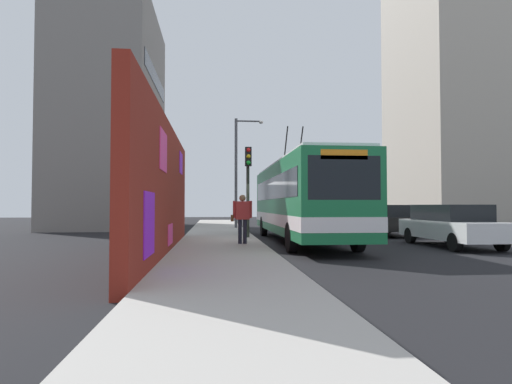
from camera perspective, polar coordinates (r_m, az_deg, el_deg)
ground_plane at (r=18.14m, az=0.21°, el=-6.72°), size 80.00×80.00×0.00m
sidewalk_slab at (r=18.04m, az=-4.89°, el=-6.50°), size 48.00×3.20×0.15m
graffiti_wall at (r=13.60m, az=-12.00°, el=0.31°), size 13.07×0.32×4.09m
building_far_left at (r=32.91m, az=-18.70°, el=9.24°), size 11.84×6.16×15.63m
building_far_right at (r=38.51m, az=24.48°, el=12.50°), size 10.04×7.25×21.95m
city_bus at (r=18.04m, az=6.01°, el=-0.82°), size 12.14×2.51×5.13m
parked_car_white at (r=17.58m, az=24.63°, el=-3.97°), size 4.94×1.89×1.58m
parked_car_black at (r=23.09m, az=16.91°, el=-3.51°), size 4.88×1.85×1.58m
parked_car_red at (r=28.20m, az=12.65°, el=-3.23°), size 4.70×1.90×1.58m
pedestrian_at_curb at (r=15.64m, az=-1.86°, el=-3.04°), size 0.24×0.78×1.79m
traffic_light at (r=18.76m, az=-1.07°, el=2.15°), size 0.49×0.28×4.00m
street_lamp at (r=27.17m, az=-2.27°, el=3.63°), size 0.44×1.84×6.95m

